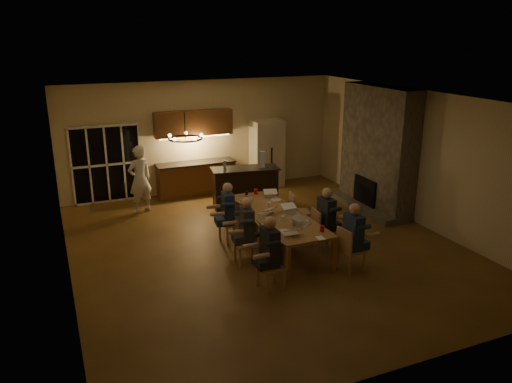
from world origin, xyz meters
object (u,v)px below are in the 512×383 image
object	(u,v)px
chair_left_far	(231,222)
bar_bottle	(225,165)
chair_right_far	(300,212)
redcup_far	(256,192)
laptop_f	(271,193)
standing_person	(140,179)
laptop_b	(303,219)
dining_table	(276,230)
person_left_far	(228,213)
chair_right_mid	(324,229)
chair_left_mid	(246,243)
laptop_c	(266,208)
laptop_d	(291,208)
mug_mid	(269,204)
can_cola	(247,194)
refrigerator	(267,154)
redcup_mid	(249,208)
can_silver	(294,222)
person_left_near	(270,253)
plate_near	(303,221)
mug_back	(246,203)
chair_left_near	(271,266)
bar_blender	(262,159)
person_right_near	(353,237)
chair_right_near	(352,249)
plate_left	(284,232)
laptop_a	(291,229)
person_right_mid	(326,219)
redcup_near	(322,229)
bar_island	(245,188)
laptop_e	(246,195)
chandelier	(185,139)

from	to	relation	value
chair_left_far	bar_bottle	distance (m)	2.29
chair_right_far	redcup_far	size ratio (longest dim) A/B	7.42
chair_left_far	laptop_f	size ratio (longest dim) A/B	2.78
standing_person	laptop_b	world-z (taller)	standing_person
dining_table	bar_bottle	distance (m)	2.87
person_left_far	chair_right_mid	bearing A→B (deg)	66.48
chair_left_mid	laptop_c	size ratio (longest dim) A/B	2.78
laptop_d	bar_bottle	size ratio (longest dim) A/B	1.33
mug_mid	redcup_far	xyz separation A→B (m)	(0.07, 0.95, 0.01)
mug_mid	can_cola	xyz separation A→B (m)	(-0.19, 0.88, 0.01)
refrigerator	redcup_mid	size ratio (longest dim) A/B	16.67
laptop_b	can_silver	xyz separation A→B (m)	(-0.18, 0.06, -0.05)
person_left_near	redcup_far	distance (m)	3.24
person_left_near	bar_bottle	size ratio (longest dim) A/B	5.75
standing_person	chair_right_mid	bearing A→B (deg)	109.61
laptop_c	plate_near	xyz separation A→B (m)	(0.52, -0.72, -0.10)
chair_right_far	mug_back	bearing A→B (deg)	98.25
can_cola	mug_back	bearing A→B (deg)	-113.41
chair_left_near	bar_blender	size ratio (longest dim) A/B	2.10
person_right_near	laptop_b	xyz separation A→B (m)	(-0.64, 0.82, 0.17)
can_silver	plate_near	xyz separation A→B (m)	(0.27, 0.12, -0.05)
plate_near	chair_right_near	bearing A→B (deg)	-61.10
person_right_near	plate_left	world-z (taller)	person_right_near
can_silver	bar_blender	world-z (taller)	bar_blender
chair_left_mid	laptop_a	xyz separation A→B (m)	(0.69, -0.58, 0.42)
person_left_near	bar_blender	world-z (taller)	bar_blender
laptop_a	laptop_d	distance (m)	1.18
chair_left_far	laptop_b	xyz separation A→B (m)	(1.04, -1.45, 0.42)
person_right_mid	chair_right_near	bearing A→B (deg)	175.39
mug_mid	can_cola	bearing A→B (deg)	102.32
person_left_near	standing_person	size ratio (longest dim) A/B	0.78
mug_back	can_silver	bearing A→B (deg)	-73.11
chair_right_near	can_cola	xyz separation A→B (m)	(-1.00, 2.98, 0.37)
laptop_d	bar_blender	distance (m)	2.70
redcup_near	person_left_far	bearing A→B (deg)	124.62
chair_left_far	can_silver	world-z (taller)	chair_left_far
refrigerator	chair_left_mid	xyz separation A→B (m)	(-2.59, -4.74, -0.55)
dining_table	plate_left	bearing A→B (deg)	-106.97
laptop_f	laptop_a	bearing A→B (deg)	-88.96
chair_right_near	laptop_d	bearing A→B (deg)	13.05
chair_right_far	bar_bottle	xyz separation A→B (m)	(-1.12, 2.07, 0.76)
plate_near	bar_island	bearing A→B (deg)	89.73
laptop_e	redcup_far	bearing A→B (deg)	-127.58
person_right_mid	laptop_f	size ratio (longest dim) A/B	4.31
plate_near	chair_right_far	bearing A→B (deg)	64.41
refrigerator	person_right_near	xyz separation A→B (m)	(-0.79, -5.81, -0.31)
laptop_c	laptop_d	size ratio (longest dim) A/B	1.00
laptop_d	chair_left_far	bearing A→B (deg)	147.24
chair_left_near	mug_back	xyz separation A→B (m)	(0.49, 2.42, 0.36)
chair_left_far	chandelier	bearing A→B (deg)	-49.15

